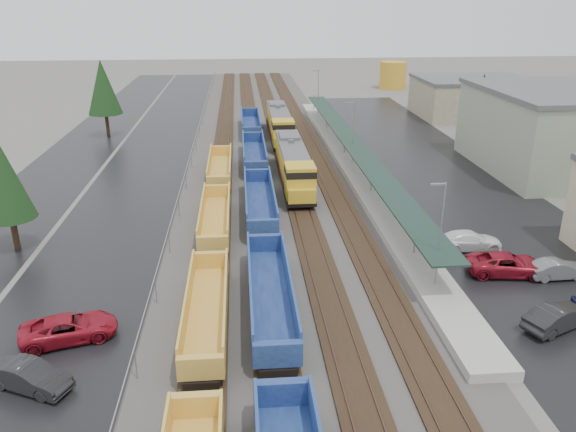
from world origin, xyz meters
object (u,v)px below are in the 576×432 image
locomotive_lead (293,165)px  parked_car_west_b (30,377)px  parked_car_east_b (507,264)px  parked_car_east_c (469,241)px  locomotive_trail (279,124)px  storage_tank (393,75)px  parked_car_east_a (558,317)px  well_string_yellow (207,310)px  parked_car_west_c (69,328)px  parked_car_east_e (557,269)px  well_string_blue (264,240)px

locomotive_lead → parked_car_west_b: locomotive_lead is taller
parked_car_east_b → parked_car_east_c: parked_car_east_b is taller
locomotive_trail → parked_car_west_b: (-16.91, -53.87, -1.56)m
locomotive_trail → parked_car_east_b: bearing=-72.6°
storage_tank → parked_car_east_b: storage_tank is taller
locomotive_trail → parked_car_east_c: size_ratio=3.63×
locomotive_trail → parked_car_east_a: (13.51, -50.72, -1.51)m
well_string_yellow → storage_tank: bearing=68.9°
parked_car_west_c → parked_car_east_b: 30.36m
storage_tank → parked_car_east_c: size_ratio=1.12×
parked_car_east_a → parked_car_east_b: 7.29m
locomotive_lead → parked_car_west_c: 32.68m
well_string_yellow → parked_car_east_e: size_ratio=17.60×
parked_car_west_c → parked_car_east_c: size_ratio=1.07×
well_string_yellow → parked_car_east_b: size_ratio=13.04×
storage_tank → parked_car_east_c: storage_tank is taller
well_string_blue → storage_tank: 90.48m
parked_car_east_b → parked_car_west_b: bearing=116.1°
parked_car_east_b → parked_car_east_e: (3.39, -0.92, -0.10)m
storage_tank → parked_car_east_c: bearing=-100.7°
well_string_yellow → parked_car_east_c: bearing=25.1°
locomotive_trail → parked_car_east_c: locomotive_trail is taller
parked_car_west_b → parked_car_east_b: size_ratio=0.78×
storage_tank → parked_car_west_b: (-45.52, -99.98, -2.18)m
locomotive_trail → parked_car_east_e: 47.54m
storage_tank → parked_car_west_b: 109.88m
locomotive_lead → parked_car_east_a: bearing=-65.6°
parked_car_east_c → parked_car_east_e: (4.43, -5.45, -0.05)m
well_string_yellow → storage_tank: storage_tank is taller
well_string_blue → parked_car_west_b: well_string_blue is taller
parked_car_east_e → parked_car_west_c: bearing=96.1°
parked_car_west_b → parked_car_east_b: (30.55, 10.43, 0.06)m
locomotive_lead → storage_tank: storage_tank is taller
locomotive_lead → storage_tank: bearing=66.9°
storage_tank → parked_car_west_c: storage_tank is taller
parked_car_east_a → parked_car_east_c: bearing=-20.1°
locomotive_lead → well_string_blue: locomotive_lead is taller
well_string_yellow → storage_tank: size_ratio=12.83×
well_string_blue → parked_car_east_a: 21.49m
storage_tank → parked_car_east_a: size_ratio=1.22×
parked_car_west_b → parked_car_east_a: size_ratio=0.94×
locomotive_trail → well_string_yellow: (-8.00, -48.55, -1.18)m
parked_car_west_c → parked_car_east_a: size_ratio=1.16×
locomotive_lead → parked_car_west_c: bearing=-119.6°
parked_car_east_a → parked_car_east_e: 7.28m
well_string_blue → parked_car_west_b: (-12.91, -15.60, -0.45)m
well_string_blue → parked_car_west_c: 16.46m
parked_car_east_c → well_string_blue: bearing=88.3°
parked_car_west_c → locomotive_lead: bearing=-45.7°
parked_car_east_c → well_string_yellow: bearing=115.6°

